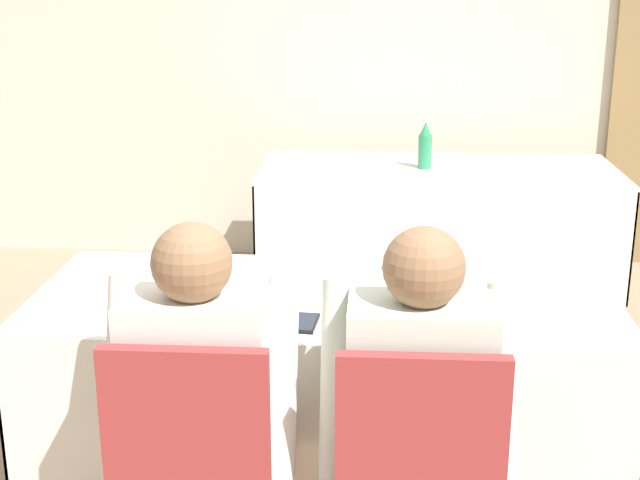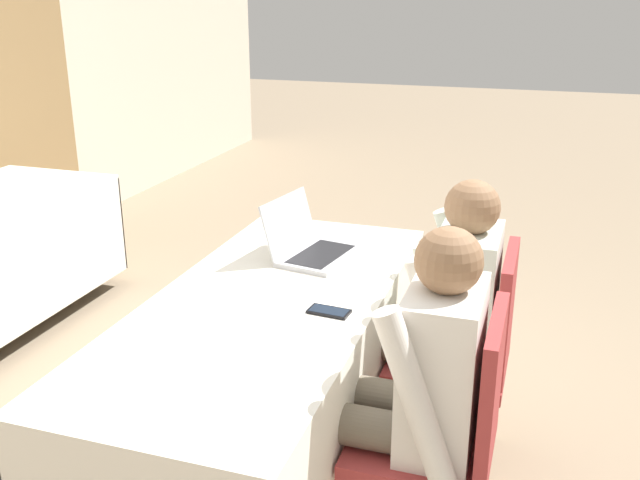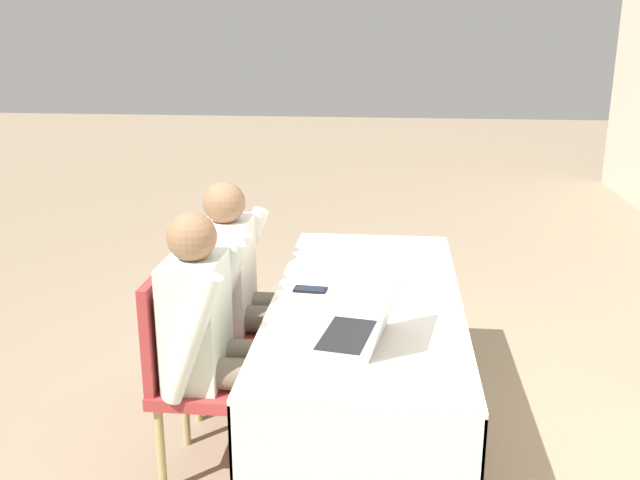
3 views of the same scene
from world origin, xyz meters
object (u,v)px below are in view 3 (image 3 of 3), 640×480
object	(u,v)px
cell_phone	(310,289)
chair_near_left	(223,314)
person_white_shirt	(215,332)
laptop	(359,330)
person_checkered_shirt	(243,284)
chair_near_right	(193,366)

from	to	relation	value
cell_phone	chair_near_left	bearing A→B (deg)	-112.20
chair_near_left	person_white_shirt	bearing A→B (deg)	-169.59
laptop	cell_phone	distance (m)	0.56
chair_near_left	person_white_shirt	world-z (taller)	person_white_shirt
cell_phone	person_checkered_shirt	bearing A→B (deg)	-118.51
cell_phone	person_white_shirt	distance (m)	0.49
chair_near_left	chair_near_right	world-z (taller)	same
chair_near_right	person_white_shirt	xyz separation A→B (m)	(0.00, 0.10, 0.16)
laptop	person_white_shirt	size ratio (longest dim) A/B	0.35
chair_near_right	cell_phone	bearing A→B (deg)	-54.87
laptop	person_white_shirt	bearing A→B (deg)	-97.12
cell_phone	chair_near_left	distance (m)	0.57
person_checkered_shirt	cell_phone	bearing A→B (deg)	-123.55
chair_near_left	person_white_shirt	xyz separation A→B (m)	(0.56, 0.10, 0.16)
laptop	cell_phone	size ratio (longest dim) A/B	2.68
laptop	person_checkered_shirt	world-z (taller)	person_checkered_shirt
chair_near_left	person_checkered_shirt	distance (m)	0.19
cell_phone	person_white_shirt	size ratio (longest dim) A/B	0.13
laptop	chair_near_right	bearing A→B (deg)	-94.72
laptop	person_checkered_shirt	distance (m)	0.96
laptop	person_white_shirt	world-z (taller)	person_white_shirt
person_checkered_shirt	person_white_shirt	bearing A→B (deg)	-180.00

